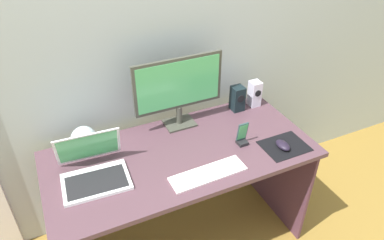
{
  "coord_description": "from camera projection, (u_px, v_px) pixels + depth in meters",
  "views": [
    {
      "loc": [
        -0.58,
        -1.4,
        1.99
      ],
      "look_at": [
        0.05,
        -0.02,
        0.95
      ],
      "focal_mm": 33.49,
      "sensor_mm": 36.0,
      "label": 1
    }
  ],
  "objects": [
    {
      "name": "mousepad",
      "position": [
        284.0,
        146.0,
        2.0
      ],
      "size": [
        0.25,
        0.2,
        0.0
      ],
      "primitive_type": "cube",
      "color": "black",
      "rests_on": "desk"
    },
    {
      "name": "wall_back",
      "position": [
        148.0,
        36.0,
        2.0
      ],
      "size": [
        6.0,
        0.04,
        2.5
      ],
      "primitive_type": "cube",
      "color": "#A4B1AE",
      "rests_on": "ground_plane"
    },
    {
      "name": "laptop",
      "position": [
        93.0,
        170.0,
        1.77
      ],
      "size": [
        0.34,
        0.32,
        0.22
      ],
      "color": "white",
      "rests_on": "desk"
    },
    {
      "name": "fishbowl",
      "position": [
        84.0,
        139.0,
        1.94
      ],
      "size": [
        0.14,
        0.14,
        0.14
      ],
      "primitive_type": "sphere",
      "color": "silver",
      "rests_on": "desk"
    },
    {
      "name": "ground_plane",
      "position": [
        183.0,
        239.0,
        2.37
      ],
      "size": [
        8.0,
        8.0,
        0.0
      ],
      "primitive_type": "plane",
      "color": "olive"
    },
    {
      "name": "speaker_right",
      "position": [
        255.0,
        94.0,
        2.31
      ],
      "size": [
        0.07,
        0.08,
        0.17
      ],
      "color": "silver",
      "rests_on": "desk"
    },
    {
      "name": "monitor",
      "position": [
        179.0,
        88.0,
        2.04
      ],
      "size": [
        0.54,
        0.14,
        0.44
      ],
      "color": "#3D4036",
      "rests_on": "desk"
    },
    {
      "name": "phone_in_dock",
      "position": [
        242.0,
        137.0,
        1.99
      ],
      "size": [
        0.06,
        0.05,
        0.14
      ],
      "color": "black",
      "rests_on": "desk"
    },
    {
      "name": "keyboard_external",
      "position": [
        208.0,
        174.0,
        1.81
      ],
      "size": [
        0.4,
        0.13,
        0.01
      ],
      "primitive_type": "cube",
      "rotation": [
        0.0,
        0.0,
        0.02
      ],
      "color": "white",
      "rests_on": "desk"
    },
    {
      "name": "speaker_near_monitor",
      "position": [
        237.0,
        98.0,
        2.27
      ],
      "size": [
        0.08,
        0.08,
        0.16
      ],
      "color": "black",
      "rests_on": "desk"
    },
    {
      "name": "desk",
      "position": [
        182.0,
        173.0,
        2.04
      ],
      "size": [
        1.46,
        0.68,
        0.74
      ],
      "color": "#50353F",
      "rests_on": "ground_plane"
    },
    {
      "name": "mouse",
      "position": [
        283.0,
        145.0,
        1.97
      ],
      "size": [
        0.06,
        0.1,
        0.04
      ],
      "primitive_type": "ellipsoid",
      "rotation": [
        0.0,
        0.0,
        0.01
      ],
      "color": "black",
      "rests_on": "mousepad"
    }
  ]
}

